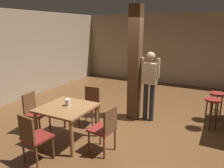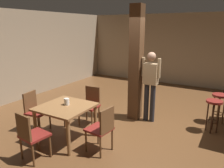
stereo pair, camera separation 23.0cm
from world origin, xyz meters
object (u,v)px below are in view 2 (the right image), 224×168
object	(u,v)px
dining_table	(66,111)
bar_stool_mid	(219,102)
bar_stool_near	(214,108)
chair_east	(102,127)
chair_north	(90,103)
standing_person	(150,82)
napkin_cup	(67,102)
chair_west	(35,109)
chair_south	(31,134)

from	to	relation	value
dining_table	bar_stool_mid	world-z (taller)	dining_table
bar_stool_near	bar_stool_mid	xyz separation A→B (m)	(0.07, 0.57, -0.00)
chair_east	chair_north	world-z (taller)	same
standing_person	napkin_cup	bearing A→B (deg)	-123.93
chair_east	chair_west	bearing A→B (deg)	-179.94
chair_south	bar_stool_near	xyz separation A→B (m)	(2.59, 2.77, 0.05)
chair_south	chair_north	bearing A→B (deg)	90.40
bar_stool_near	bar_stool_mid	world-z (taller)	bar_stool_near
bar_stool_mid	dining_table	bearing A→B (deg)	-136.79
chair_west	napkin_cup	size ratio (longest dim) A/B	6.46
chair_west	bar_stool_mid	bearing A→B (deg)	35.49
chair_east	standing_person	world-z (taller)	standing_person
chair_north	napkin_cup	bearing A→B (deg)	-88.20
bar_stool_mid	chair_south	bearing A→B (deg)	-128.52
chair_south	napkin_cup	distance (m)	0.98
chair_north	chair_south	world-z (taller)	same
bar_stool_near	chair_west	bearing A→B (deg)	-150.68
chair_north	standing_person	world-z (taller)	standing_person
dining_table	standing_person	size ratio (longest dim) A/B	0.58
chair_north	bar_stool_near	distance (m)	2.79
napkin_cup	chair_north	bearing A→B (deg)	91.80
bar_stool_mid	bar_stool_near	bearing A→B (deg)	-96.80
chair_west	dining_table	bearing A→B (deg)	2.19
standing_person	chair_south	bearing A→B (deg)	-113.80
chair_north	chair_south	bearing A→B (deg)	-89.60
chair_east	chair_south	xyz separation A→B (m)	(-0.92, -0.84, 0.00)
chair_east	chair_south	size ratio (longest dim) A/B	1.00
chair_south	standing_person	distance (m)	2.91
dining_table	chair_north	bearing A→B (deg)	92.46
chair_east	bar_stool_near	distance (m)	2.55
chair_west	bar_stool_mid	size ratio (longest dim) A/B	1.21
dining_table	chair_north	world-z (taller)	chair_north
bar_stool_mid	napkin_cup	bearing A→B (deg)	-137.61
chair_west	chair_north	distance (m)	1.26
dining_table	bar_stool_near	size ratio (longest dim) A/B	1.35
dining_table	bar_stool_mid	bearing A→B (deg)	43.21
napkin_cup	dining_table	bearing A→B (deg)	-78.10
chair_east	bar_stool_mid	bearing A→B (deg)	55.28
dining_table	chair_west	bearing A→B (deg)	-177.81
dining_table	napkin_cup	distance (m)	0.19
dining_table	bar_stool_mid	distance (m)	3.61
chair_south	napkin_cup	world-z (taller)	chair_south
chair_south	standing_person	bearing A→B (deg)	66.20
dining_table	napkin_cup	size ratio (longest dim) A/B	7.24
dining_table	bar_stool_near	world-z (taller)	dining_table
chair_north	bar_stool_near	bearing A→B (deg)	20.88
dining_table	chair_south	xyz separation A→B (m)	(-0.03, -0.87, -0.12)
napkin_cup	bar_stool_near	bearing A→B (deg)	35.59
dining_table	napkin_cup	world-z (taller)	napkin_cup
chair_east	bar_stool_near	size ratio (longest dim) A/B	1.21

